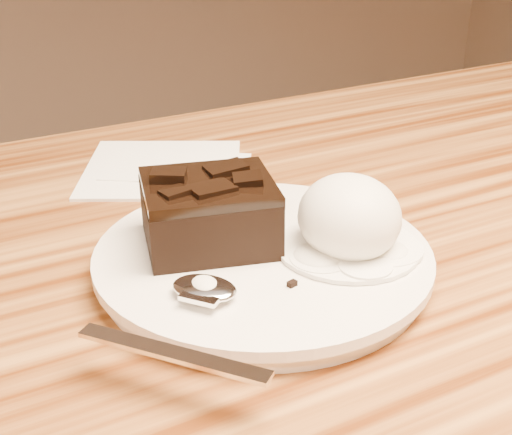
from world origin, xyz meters
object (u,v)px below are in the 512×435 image
brownie (209,217)px  ice_cream_scoop (349,217)px  plate (263,263)px  spoon (205,291)px  napkin (162,167)px

brownie → ice_cream_scoop: bearing=-34.1°
plate → brownie: size_ratio=2.66×
spoon → napkin: bearing=35.3°
spoon → plate: bearing=-8.2°
spoon → napkin: 0.26m
brownie → napkin: bearing=78.5°
napkin → brownie: bearing=-101.5°
plate → napkin: size_ratio=1.64×
ice_cream_scoop → spoon: 0.11m
napkin → spoon: bearing=-105.9°
plate → spoon: bearing=-149.4°
brownie → spoon: bearing=-117.7°
plate → ice_cream_scoop: size_ratio=3.17×
plate → brownie: 0.05m
brownie → ice_cream_scoop: (0.08, -0.05, 0.00)m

